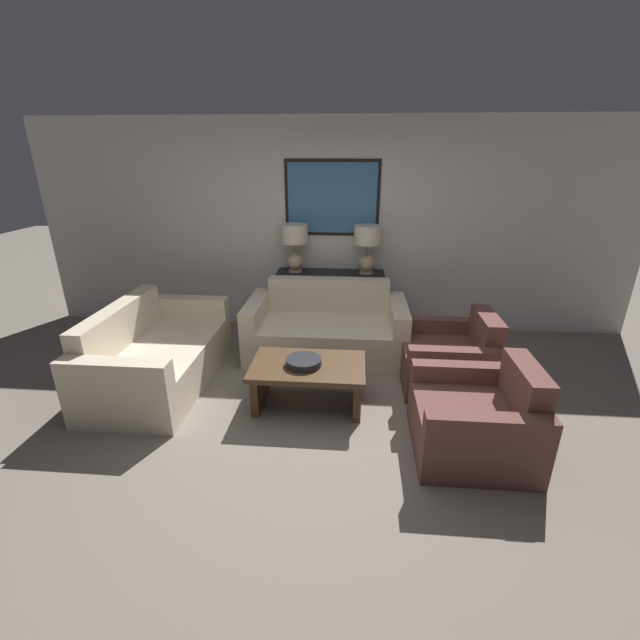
{
  "coord_description": "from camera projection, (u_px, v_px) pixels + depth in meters",
  "views": [
    {
      "loc": [
        0.31,
        -3.11,
        2.24
      ],
      "look_at": [
        -0.03,
        0.91,
        0.65
      ],
      "focal_mm": 24.0,
      "sensor_mm": 36.0,
      "label": 1
    }
  ],
  "objects": [
    {
      "name": "armchair_near_back_wall",
      "position": [
        450.0,
        359.0,
        4.35
      ],
      "size": [
        0.89,
        0.91,
        0.76
      ],
      "color": "brown",
      "rests_on": "ground_plane"
    },
    {
      "name": "console_table",
      "position": [
        330.0,
        302.0,
        5.58
      ],
      "size": [
        1.36,
        0.38,
        0.81
      ],
      "color": "black",
      "rests_on": "ground_plane"
    },
    {
      "name": "decorative_bowl",
      "position": [
        304.0,
        362.0,
        3.88
      ],
      "size": [
        0.33,
        0.33,
        0.06
      ],
      "color": "#232328",
      "rests_on": "coffee_table"
    },
    {
      "name": "armchair_near_camera",
      "position": [
        476.0,
        420.0,
        3.37
      ],
      "size": [
        0.89,
        0.91,
        0.76
      ],
      "color": "brown",
      "rests_on": "ground_plane"
    },
    {
      "name": "couch_by_side",
      "position": [
        157.0,
        356.0,
        4.38
      ],
      "size": [
        0.95,
        1.82,
        0.82
      ],
      "color": "beige",
      "rests_on": "ground_plane"
    },
    {
      "name": "table_lamp_right",
      "position": [
        367.0,
        243.0,
        5.25
      ],
      "size": [
        0.33,
        0.33,
        0.6
      ],
      "color": "tan",
      "rests_on": "console_table"
    },
    {
      "name": "table_lamp_left",
      "position": [
        295.0,
        241.0,
        5.32
      ],
      "size": [
        0.33,
        0.33,
        0.6
      ],
      "color": "tan",
      "rests_on": "console_table"
    },
    {
      "name": "ground_plane",
      "position": [
        314.0,
        427.0,
        3.73
      ],
      "size": [
        20.0,
        20.0,
        0.0
      ],
      "primitive_type": "plane",
      "color": "slate"
    },
    {
      "name": "couch_by_back_wall",
      "position": [
        327.0,
        330.0,
        5.01
      ],
      "size": [
        1.82,
        0.95,
        0.82
      ],
      "color": "beige",
      "rests_on": "ground_plane"
    },
    {
      "name": "back_wall",
      "position": [
        332.0,
        227.0,
        5.49
      ],
      "size": [
        7.66,
        0.12,
        2.65
      ],
      "color": "beige",
      "rests_on": "ground_plane"
    },
    {
      "name": "coffee_table",
      "position": [
        308.0,
        376.0,
        3.95
      ],
      "size": [
        1.04,
        0.66,
        0.43
      ],
      "color": "#4C331E",
      "rests_on": "ground_plane"
    }
  ]
}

